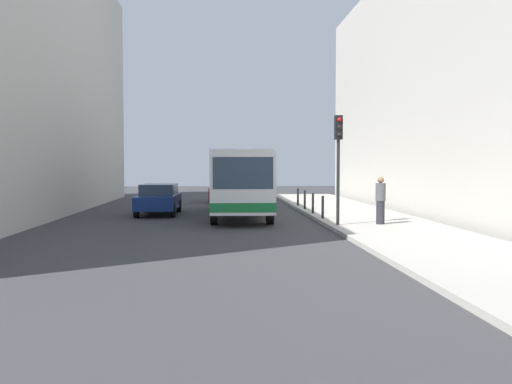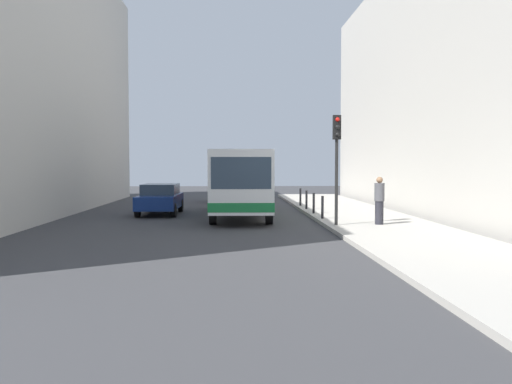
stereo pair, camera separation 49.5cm
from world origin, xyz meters
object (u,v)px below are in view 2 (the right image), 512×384
object	(u,v)px
bollard_farthest	(300,197)
car_beside_bus	(160,198)
bollard_far	(306,200)
pedestrian_near_signal	(379,200)
car_behind_bus	(229,190)
bollard_near	(322,207)
bus	(241,179)
traffic_light	(337,149)
bollard_mid	(314,203)

from	to	relation	value
bollard_farthest	car_beside_bus	bearing A→B (deg)	-154.55
bollard_far	car_beside_bus	bearing A→B (deg)	-172.27
bollard_farthest	pedestrian_near_signal	world-z (taller)	pedestrian_near_signal
car_behind_bus	bollard_farthest	size ratio (longest dim) A/B	4.76
bollard_near	bus	bearing A→B (deg)	136.54
car_behind_bus	bollard_farthest	distance (m)	6.94
traffic_light	bollard_mid	xyz separation A→B (m)	(-0.10, 5.02, -2.38)
bus	bollard_farthest	world-z (taller)	bus
pedestrian_near_signal	bollard_far	bearing A→B (deg)	-101.61
traffic_light	bollard_mid	world-z (taller)	traffic_light
car_beside_bus	bollard_far	xyz separation A→B (m)	(7.26, 0.98, -0.16)
bollard_mid	pedestrian_near_signal	distance (m)	5.20
traffic_light	bollard_far	bearing A→B (deg)	90.76
bollard_farthest	bollard_far	bearing A→B (deg)	-90.00
bollard_far	bollard_near	bearing A→B (deg)	-90.00
bus	car_beside_bus	world-z (taller)	bus
bollard_mid	pedestrian_near_signal	size ratio (longest dim) A/B	0.53
bollard_farthest	pedestrian_near_signal	size ratio (longest dim) A/B	0.53
car_beside_bus	pedestrian_near_signal	distance (m)	11.04
traffic_light	bollard_near	bearing A→B (deg)	92.24
traffic_light	bollard_mid	bearing A→B (deg)	91.14
car_beside_bus	bollard_mid	xyz separation A→B (m)	(7.26, -1.48, -0.16)
car_behind_bus	bollard_near	world-z (taller)	car_behind_bus
bollard_near	traffic_light	bearing A→B (deg)	-87.76
bus	pedestrian_near_signal	world-z (taller)	bus
car_beside_bus	bollard_near	distance (m)	8.27
bollard_near	bollard_far	size ratio (longest dim) A/B	1.00
bollard_mid	bollard_near	bearing A→B (deg)	-90.00
car_beside_bus	bollard_near	xyz separation A→B (m)	(7.26, -3.95, -0.16)
bollard_mid	bollard_farthest	distance (m)	4.94
bus	pedestrian_near_signal	size ratio (longest dim) A/B	6.12
pedestrian_near_signal	bollard_mid	bearing A→B (deg)	-95.21
bus	car_beside_bus	size ratio (longest dim) A/B	2.49
car_beside_bus	traffic_light	distance (m)	10.07
bollard_farthest	car_behind_bus	bearing A→B (deg)	124.55
bollard_farthest	bus	bearing A→B (deg)	-128.67
car_beside_bus	traffic_light	xyz separation A→B (m)	(7.36, -6.51, 2.22)
car_beside_bus	car_behind_bus	world-z (taller)	same
bus	bollard_farthest	xyz separation A→B (m)	(3.37, 4.21, -1.10)
car_beside_bus	bollard_far	distance (m)	7.33
bollard_near	bollard_far	xyz separation A→B (m)	(0.00, 4.94, 0.00)
car_beside_bus	pedestrian_near_signal	bearing A→B (deg)	145.99
bollard_far	pedestrian_near_signal	world-z (taller)	pedestrian_near_signal
bus	bollard_mid	bearing A→B (deg)	168.79
car_beside_bus	car_behind_bus	bearing A→B (deg)	-108.78
bus	traffic_light	world-z (taller)	traffic_light
bollard_far	bollard_farthest	world-z (taller)	same
bollard_far	car_behind_bus	bearing A→B (deg)	115.68
car_beside_bus	bollard_near	world-z (taller)	car_beside_bus
car_behind_bus	traffic_light	xyz separation A→B (m)	(4.03, -15.67, 2.22)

